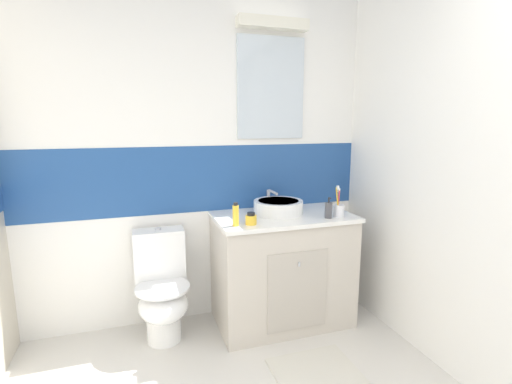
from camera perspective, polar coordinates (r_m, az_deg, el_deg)
wall_back_tiled at (r=2.90m, az=-8.58°, el=5.23°), size 3.20×0.20×2.50m
wall_right_plain at (r=2.44m, az=30.34°, el=2.60°), size 0.10×3.48×2.50m
vanity_cabinet at (r=2.93m, az=3.98°, el=-11.49°), size 1.01×0.60×0.85m
sink_basin at (r=2.82m, az=3.38°, el=-2.21°), size 0.37×0.41×0.15m
toilet at (r=2.82m, az=-14.06°, el=-14.22°), size 0.37×0.50×0.78m
toothbrush_cup at (r=2.79m, az=12.46°, el=-2.62°), size 0.07×0.07×0.23m
soap_dispenser at (r=2.73m, az=10.94°, el=-2.71°), size 0.05×0.05×0.15m
hair_gel_jar at (r=2.52m, az=-0.76°, el=-4.12°), size 0.08×0.08×0.08m
deodorant_spray_can at (r=2.48m, az=-3.10°, el=-3.49°), size 0.04×0.04×0.16m
bath_mat at (r=2.61m, az=8.95°, el=-25.23°), size 0.52×0.41×0.01m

